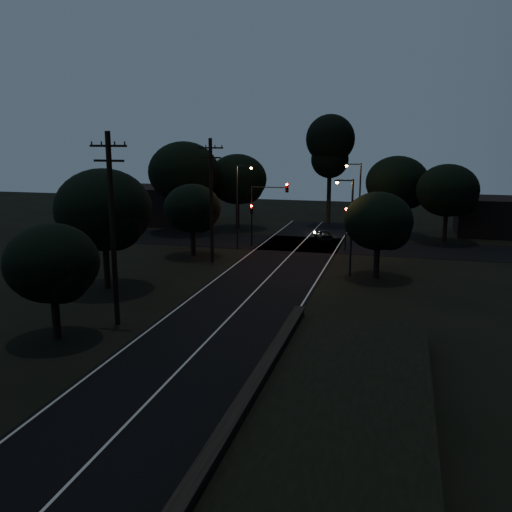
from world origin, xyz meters
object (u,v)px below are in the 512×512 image
Objects in this scene: streetlight_c at (349,220)px; car at (323,235)px; tall_pine at (330,146)px; streetlight_b at (358,197)px; signal_mast at (268,202)px; signal_left at (252,217)px; signal_right at (346,221)px; utility_pole_mid at (112,227)px; utility_pole_far at (211,199)px; streetlight_a at (239,201)px.

streetlight_c reaches higher than car.
tall_pine is 1.64× the size of streetlight_b.
signal_mast is 0.83× the size of streetlight_c.
signal_right is at bearing 0.00° from signal_left.
streetlight_c reaches higher than signal_left.
streetlight_b is at bearing -68.62° from tall_pine.
tall_pine is at bearing 111.38° from streetlight_b.
signal_mast reaches higher than car.
car is at bearing 75.06° from utility_pole_mid.
signal_right is at bearing 99.52° from car.
utility_pole_far is 3.09× the size of car.
streetlight_b is at bearing 29.48° from streetlight_a.
streetlight_c reaches higher than signal_mast.
tall_pine reaches higher than signal_right.
streetlight_a is at bearing -150.52° from streetlight_b.
signal_mast is (1.69, 0.00, 1.50)m from signal_left.
streetlight_b is at bearing 25.99° from signal_mast.
signal_right is 0.51× the size of streetlight_b.
signal_mast is at bearing 179.97° from signal_right.
streetlight_a is (-0.71, -1.99, 1.80)m from signal_left.
signal_left is 14.52m from streetlight_c.
tall_pine is 3.20× the size of signal_left.
streetlight_b is at bearing 92.14° from streetlight_c.
signal_right is 10.18m from streetlight_c.
streetlight_c is 2.21× the size of car.
utility_pole_mid reaches higher than signal_left.
signal_mast is 3.13m from streetlight_a.
streetlight_b reaches higher than streetlight_c.
streetlight_b is (10.61, 6.00, 0.00)m from streetlight_a.
streetlight_c is (0.52, -14.00, -0.29)m from streetlight_b.
tall_pine reaches higher than signal_mast.
streetlight_a is 12.19m from streetlight_b.
tall_pine is 1.75× the size of streetlight_c.
signal_right is at bearing -0.03° from signal_mast.
signal_mast reaches higher than signal_right.
car is at bearing 43.57° from signal_mast.
signal_right is 7.66m from signal_mast.
streetlight_b is 1.07× the size of streetlight_c.
signal_mast is at bearing -154.01° from streetlight_b.
utility_pole_mid reaches higher than streetlight_b.
streetlight_b reaches higher than signal_left.
streetlight_c is (8.74, -9.99, 0.01)m from signal_mast.
signal_left is 0.66× the size of signal_mast.
tall_pine is 25.97m from streetlight_c.
utility_pole_mid is 2.68× the size of signal_right.
streetlight_c is (4.83, -25.00, -5.11)m from tall_pine.
streetlight_c is at bearing -43.76° from signal_left.
signal_left is 0.51× the size of streetlight_a.
utility_pole_mid is at bearing -90.00° from utility_pole_far.
signal_mast is at bearing 0.13° from signal_left.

